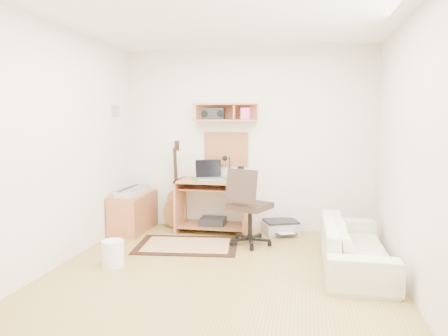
% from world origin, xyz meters
% --- Properties ---
extents(floor, '(3.60, 4.00, 0.01)m').
position_xyz_m(floor, '(0.00, 0.00, -0.01)').
color(floor, '#A38544').
rests_on(floor, ground).
extents(ceiling, '(3.60, 4.00, 0.01)m').
position_xyz_m(ceiling, '(0.00, 0.00, 2.60)').
color(ceiling, white).
rests_on(ceiling, ground).
extents(back_wall, '(3.60, 0.01, 2.60)m').
position_xyz_m(back_wall, '(0.00, 2.00, 1.30)').
color(back_wall, silver).
rests_on(back_wall, ground).
extents(left_wall, '(0.01, 4.00, 2.60)m').
position_xyz_m(left_wall, '(-1.80, 0.00, 1.30)').
color(left_wall, silver).
rests_on(left_wall, ground).
extents(right_wall, '(0.01, 4.00, 2.60)m').
position_xyz_m(right_wall, '(1.80, 0.00, 1.30)').
color(right_wall, silver).
rests_on(right_wall, ground).
extents(wall_shelf, '(0.90, 0.25, 0.26)m').
position_xyz_m(wall_shelf, '(-0.30, 1.88, 1.70)').
color(wall_shelf, '#BF6C43').
rests_on(wall_shelf, back_wall).
extents(cork_board, '(0.64, 0.03, 0.49)m').
position_xyz_m(cork_board, '(-0.30, 1.98, 1.17)').
color(cork_board, tan).
rests_on(cork_board, back_wall).
extents(wall_photo, '(0.02, 0.20, 0.15)m').
position_xyz_m(wall_photo, '(-1.79, 1.50, 1.72)').
color(wall_photo, '#4C8CBF').
rests_on(wall_photo, left_wall).
extents(desk, '(1.00, 0.55, 0.75)m').
position_xyz_m(desk, '(-0.45, 1.73, 0.38)').
color(desk, '#BF6C43').
rests_on(desk, floor).
extents(laptop, '(0.48, 0.48, 0.28)m').
position_xyz_m(laptop, '(-0.49, 1.71, 0.89)').
color(laptop, silver).
rests_on(laptop, desk).
extents(speaker, '(0.09, 0.09, 0.20)m').
position_xyz_m(speaker, '(-0.04, 1.68, 0.85)').
color(speaker, black).
rests_on(speaker, desk).
extents(desk_lamp, '(0.11, 0.11, 0.33)m').
position_xyz_m(desk_lamp, '(-0.23, 1.87, 0.92)').
color(desk_lamp, black).
rests_on(desk_lamp, desk).
extents(pencil_cup, '(0.06, 0.06, 0.09)m').
position_xyz_m(pencil_cup, '(-0.16, 1.83, 0.80)').
color(pencil_cup, '#2E498C').
rests_on(pencil_cup, desk).
extents(boombox, '(0.31, 0.14, 0.16)m').
position_xyz_m(boombox, '(-0.46, 1.87, 1.68)').
color(boombox, black).
rests_on(boombox, wall_shelf).
extents(rug, '(1.35, 0.98, 0.02)m').
position_xyz_m(rug, '(-0.62, 0.99, 0.01)').
color(rug, beige).
rests_on(rug, floor).
extents(task_chair, '(0.68, 0.68, 1.01)m').
position_xyz_m(task_chair, '(0.16, 1.20, 0.50)').
color(task_chair, '#31231D').
rests_on(task_chair, floor).
extents(cabinet, '(0.40, 0.90, 0.55)m').
position_xyz_m(cabinet, '(-1.58, 1.55, 0.28)').
color(cabinet, '#BF6C43').
rests_on(cabinet, floor).
extents(music_keyboard, '(0.24, 0.77, 0.07)m').
position_xyz_m(music_keyboard, '(-1.58, 1.55, 0.58)').
color(music_keyboard, '#B2B5BA').
rests_on(music_keyboard, cabinet).
extents(guitar, '(0.37, 0.26, 1.29)m').
position_xyz_m(guitar, '(-1.05, 1.86, 0.65)').
color(guitar, '#98622E').
rests_on(guitar, floor).
extents(waste_basket, '(0.30, 0.30, 0.29)m').
position_xyz_m(waste_basket, '(-1.21, 0.13, 0.14)').
color(waste_basket, white).
rests_on(waste_basket, floor).
extents(printer, '(0.57, 0.51, 0.18)m').
position_xyz_m(printer, '(0.52, 1.81, 0.09)').
color(printer, '#A5A8AA').
rests_on(printer, floor).
extents(sofa, '(0.50, 1.71, 0.67)m').
position_xyz_m(sofa, '(1.38, 0.61, 0.33)').
color(sofa, beige).
rests_on(sofa, floor).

